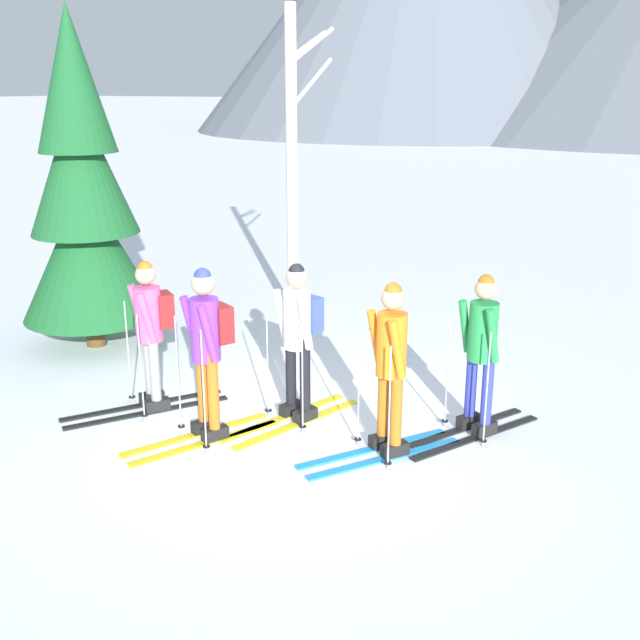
# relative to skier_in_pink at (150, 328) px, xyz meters

# --- Properties ---
(ground_plane) EXTENTS (400.00, 400.00, 0.00)m
(ground_plane) POSITION_rel_skier_in_pink_xyz_m (1.51, 0.23, -0.91)
(ground_plane) COLOR white
(skier_in_pink) EXTENTS (1.30, 1.60, 1.63)m
(skier_in_pink) POSITION_rel_skier_in_pink_xyz_m (0.00, 0.00, 0.00)
(skier_in_pink) COLOR black
(skier_in_pink) RESTS_ON ground
(skier_in_purple) EXTENTS (1.02, 1.56, 1.73)m
(skier_in_purple) POSITION_rel_skier_in_pink_xyz_m (0.94, -0.32, 0.07)
(skier_in_purple) COLOR yellow
(skier_in_purple) RESTS_ON ground
(skier_in_white) EXTENTS (0.87, 1.67, 1.67)m
(skier_in_white) POSITION_rel_skier_in_pink_xyz_m (1.52, 0.45, 0.03)
(skier_in_white) COLOR yellow
(skier_in_white) RESTS_ON ground
(skier_in_orange) EXTENTS (1.22, 1.51, 1.67)m
(skier_in_orange) POSITION_rel_skier_in_pink_xyz_m (2.64, 0.14, 0.00)
(skier_in_orange) COLOR #1E84D1
(skier_in_orange) RESTS_ON ground
(skier_in_green) EXTENTS (1.10, 1.61, 1.64)m
(skier_in_green) POSITION_rel_skier_in_pink_xyz_m (3.27, 0.95, -0.02)
(skier_in_green) COLOR black
(skier_in_green) RESTS_ON ground
(pine_tree_near) EXTENTS (1.78, 1.78, 4.30)m
(pine_tree_near) POSITION_rel_skier_in_pink_xyz_m (-2.01, 1.31, 1.06)
(pine_tree_near) COLOR #51381E
(pine_tree_near) RESTS_ON ground
(birch_tree_tall) EXTENTS (0.62, 0.82, 4.41)m
(birch_tree_tall) POSITION_rel_skier_in_pink_xyz_m (-0.25, 3.67, 1.39)
(birch_tree_tall) COLOR silver
(birch_tree_tall) RESTS_ON ground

